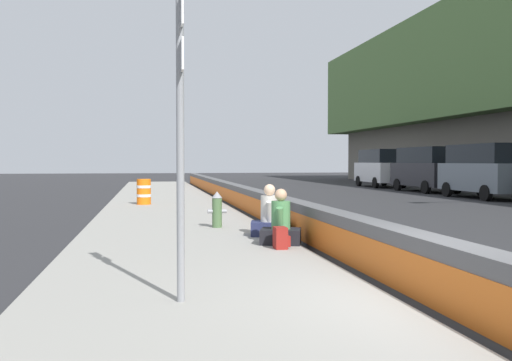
# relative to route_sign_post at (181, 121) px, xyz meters

# --- Properties ---
(ground_plane) EXTENTS (160.00, 160.00, 0.00)m
(ground_plane) POSITION_rel_route_sign_post_xyz_m (-0.57, -2.95, -2.21)
(ground_plane) COLOR #2B2B2D
(ground_plane) RESTS_ON ground
(sidewalk_strip) EXTENTS (80.00, 4.40, 0.14)m
(sidewalk_strip) POSITION_rel_route_sign_post_xyz_m (-0.57, -0.30, -2.14)
(sidewalk_strip) COLOR gray
(sidewalk_strip) RESTS_ON ground_plane
(jersey_barrier) EXTENTS (76.00, 0.45, 0.85)m
(jersey_barrier) POSITION_rel_route_sign_post_xyz_m (-0.57, -2.95, -1.79)
(jersey_barrier) COLOR #545456
(jersey_barrier) RESTS_ON ground_plane
(route_sign_post) EXTENTS (0.44, 0.09, 3.60)m
(route_sign_post) POSITION_rel_route_sign_post_xyz_m (0.00, 0.00, 0.00)
(route_sign_post) COLOR gray
(route_sign_post) RESTS_ON sidewalk_strip
(fire_hydrant) EXTENTS (0.26, 0.46, 0.88)m
(fire_hydrant) POSITION_rel_route_sign_post_xyz_m (7.23, -1.27, -1.62)
(fire_hydrant) COLOR #47663D
(fire_hydrant) RESTS_ON sidewalk_strip
(seated_person_foreground) EXTENTS (0.86, 0.93, 1.08)m
(seated_person_foreground) POSITION_rel_route_sign_post_xyz_m (4.27, -2.17, -1.73)
(seated_person_foreground) COLOR black
(seated_person_foreground) RESTS_ON sidewalk_strip
(seated_person_middle) EXTENTS (0.83, 0.92, 1.12)m
(seated_person_middle) POSITION_rel_route_sign_post_xyz_m (5.55, -2.22, -1.72)
(seated_person_middle) COLOR #23284C
(seated_person_middle) RESTS_ON sidewalk_strip
(backpack) EXTENTS (0.32, 0.28, 0.40)m
(backpack) POSITION_rel_route_sign_post_xyz_m (3.65, -2.03, -1.88)
(backpack) COLOR maroon
(backpack) RESTS_ON sidewalk_strip
(construction_barrel) EXTENTS (0.54, 0.54, 0.95)m
(construction_barrel) POSITION_rel_route_sign_post_xyz_m (15.15, 0.55, -1.59)
(construction_barrel) COLOR orange
(construction_barrel) RESTS_ON sidewalk_strip
(parked_car_fourth) EXTENTS (5.11, 2.12, 2.56)m
(parked_car_fourth) POSITION_rel_route_sign_post_xyz_m (17.73, -15.12, -0.86)
(parked_car_fourth) COLOR slate
(parked_car_fourth) RESTS_ON ground_plane
(parked_car_midline) EXTENTS (5.17, 2.25, 2.56)m
(parked_car_midline) POSITION_rel_route_sign_post_xyz_m (23.60, -15.23, -0.86)
(parked_car_midline) COLOR #28282D
(parked_car_midline) RESTS_ON ground_plane
(parked_car_far) EXTENTS (5.15, 2.21, 2.56)m
(parked_car_far) POSITION_rel_route_sign_post_xyz_m (30.03, -15.16, -0.86)
(parked_car_far) COLOR silver
(parked_car_far) RESTS_ON ground_plane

